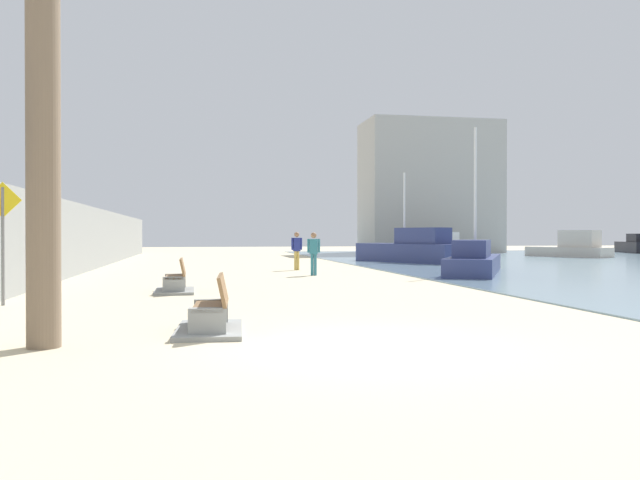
{
  "coord_description": "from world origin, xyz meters",
  "views": [
    {
      "loc": [
        -2.32,
        -9.2,
        1.67
      ],
      "look_at": [
        2.15,
        14.05,
        1.47
      ],
      "focal_mm": 36.05,
      "sensor_mm": 36.0,
      "label": 1
    }
  ],
  "objects_px": {
    "boat_mid_bay": "(474,261)",
    "boat_far_right": "(438,247)",
    "bench_far": "(176,284)",
    "person_walking": "(297,248)",
    "person_standing": "(314,250)",
    "bench_near": "(211,318)",
    "boat_far_left": "(572,247)",
    "boat_nearest": "(635,245)",
    "pedestrian_sign": "(3,229)",
    "boat_outer": "(412,249)"
  },
  "relations": [
    {
      "from": "bench_near",
      "to": "boat_nearest",
      "type": "xyz_separation_m",
      "value": [
        38.5,
        40.23,
        0.45
      ]
    },
    {
      "from": "person_standing",
      "to": "boat_outer",
      "type": "height_order",
      "value": "boat_outer"
    },
    {
      "from": "person_walking",
      "to": "boat_far_left",
      "type": "height_order",
      "value": "boat_far_left"
    },
    {
      "from": "boat_nearest",
      "to": "boat_far_left",
      "type": "xyz_separation_m",
      "value": [
        -11.95,
        -8.98,
        0.04
      ]
    },
    {
      "from": "boat_nearest",
      "to": "boat_far_right",
      "type": "xyz_separation_m",
      "value": [
        -20.21,
        -3.95,
        0.0
      ]
    },
    {
      "from": "boat_nearest",
      "to": "person_walking",
      "type": "bearing_deg",
      "value": -147.63
    },
    {
      "from": "boat_nearest",
      "to": "boat_outer",
      "type": "height_order",
      "value": "boat_outer"
    },
    {
      "from": "bench_near",
      "to": "pedestrian_sign",
      "type": "height_order",
      "value": "pedestrian_sign"
    },
    {
      "from": "person_walking",
      "to": "person_standing",
      "type": "height_order",
      "value": "person_walking"
    },
    {
      "from": "bench_near",
      "to": "boat_outer",
      "type": "height_order",
      "value": "boat_outer"
    },
    {
      "from": "person_walking",
      "to": "bench_far",
      "type": "bearing_deg",
      "value": -115.87
    },
    {
      "from": "bench_near",
      "to": "boat_mid_bay",
      "type": "bearing_deg",
      "value": 51.44
    },
    {
      "from": "person_walking",
      "to": "boat_far_left",
      "type": "relative_size",
      "value": 0.28
    },
    {
      "from": "boat_nearest",
      "to": "boat_far_right",
      "type": "height_order",
      "value": "boat_far_right"
    },
    {
      "from": "pedestrian_sign",
      "to": "boat_nearest",
      "type": "bearing_deg",
      "value": 39.1
    },
    {
      "from": "bench_far",
      "to": "person_standing",
      "type": "height_order",
      "value": "person_standing"
    },
    {
      "from": "person_walking",
      "to": "boat_mid_bay",
      "type": "relative_size",
      "value": 0.23
    },
    {
      "from": "boat_mid_bay",
      "to": "person_standing",
      "type": "bearing_deg",
      "value": 174.97
    },
    {
      "from": "boat_mid_bay",
      "to": "boat_far_right",
      "type": "xyz_separation_m",
      "value": [
        7.16,
        22.32,
        0.11
      ]
    },
    {
      "from": "person_standing",
      "to": "boat_far_left",
      "type": "bearing_deg",
      "value": 37.04
    },
    {
      "from": "boat_far_left",
      "to": "pedestrian_sign",
      "type": "height_order",
      "value": "pedestrian_sign"
    },
    {
      "from": "bench_far",
      "to": "person_walking",
      "type": "bearing_deg",
      "value": 64.13
    },
    {
      "from": "person_standing",
      "to": "boat_far_right",
      "type": "height_order",
      "value": "boat_far_right"
    },
    {
      "from": "bench_near",
      "to": "person_standing",
      "type": "distance_m",
      "value": 15.23
    },
    {
      "from": "person_standing",
      "to": "bench_near",
      "type": "bearing_deg",
      "value": -106.94
    },
    {
      "from": "boat_mid_bay",
      "to": "boat_far_left",
      "type": "height_order",
      "value": "boat_mid_bay"
    },
    {
      "from": "person_standing",
      "to": "pedestrian_sign",
      "type": "relative_size",
      "value": 0.6
    },
    {
      "from": "bench_far",
      "to": "boat_outer",
      "type": "xyz_separation_m",
      "value": [
        12.97,
        16.95,
        0.57
      ]
    },
    {
      "from": "bench_far",
      "to": "person_walking",
      "type": "xyz_separation_m",
      "value": [
        5.2,
        10.72,
        0.82
      ]
    },
    {
      "from": "bench_near",
      "to": "boat_mid_bay",
      "type": "height_order",
      "value": "boat_mid_bay"
    },
    {
      "from": "person_standing",
      "to": "boat_mid_bay",
      "type": "relative_size",
      "value": 0.23
    },
    {
      "from": "bench_far",
      "to": "boat_far_left",
      "type": "relative_size",
      "value": 0.33
    },
    {
      "from": "bench_near",
      "to": "pedestrian_sign",
      "type": "bearing_deg",
      "value": 132.71
    },
    {
      "from": "bench_near",
      "to": "boat_nearest",
      "type": "height_order",
      "value": "boat_nearest"
    },
    {
      "from": "pedestrian_sign",
      "to": "bench_near",
      "type": "bearing_deg",
      "value": -47.29
    },
    {
      "from": "boat_mid_bay",
      "to": "boat_far_left",
      "type": "relative_size",
      "value": 1.22
    },
    {
      "from": "boat_mid_bay",
      "to": "pedestrian_sign",
      "type": "distance_m",
      "value": 18.18
    },
    {
      "from": "boat_far_right",
      "to": "boat_mid_bay",
      "type": "bearing_deg",
      "value": -107.79
    },
    {
      "from": "person_walking",
      "to": "boat_outer",
      "type": "xyz_separation_m",
      "value": [
        7.78,
        6.23,
        -0.25
      ]
    },
    {
      "from": "boat_far_left",
      "to": "bench_far",
      "type": "bearing_deg",
      "value": -139.52
    },
    {
      "from": "bench_far",
      "to": "boat_mid_bay",
      "type": "xyz_separation_m",
      "value": [
        11.96,
        6.1,
        0.34
      ]
    },
    {
      "from": "bench_near",
      "to": "boat_mid_bay",
      "type": "xyz_separation_m",
      "value": [
        11.12,
        13.96,
        0.34
      ]
    },
    {
      "from": "boat_outer",
      "to": "bench_far",
      "type": "bearing_deg",
      "value": -127.42
    },
    {
      "from": "boat_mid_bay",
      "to": "bench_near",
      "type": "bearing_deg",
      "value": -128.56
    },
    {
      "from": "boat_mid_bay",
      "to": "person_walking",
      "type": "bearing_deg",
      "value": 145.64
    },
    {
      "from": "bench_far",
      "to": "person_standing",
      "type": "distance_m",
      "value": 8.55
    },
    {
      "from": "pedestrian_sign",
      "to": "boat_far_right",
      "type": "bearing_deg",
      "value": 53.57
    },
    {
      "from": "bench_near",
      "to": "person_standing",
      "type": "xyz_separation_m",
      "value": [
        4.43,
        14.55,
        0.8
      ]
    },
    {
      "from": "bench_near",
      "to": "person_standing",
      "type": "bearing_deg",
      "value": 73.06
    },
    {
      "from": "pedestrian_sign",
      "to": "boat_mid_bay",
      "type": "bearing_deg",
      "value": 29.19
    }
  ]
}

